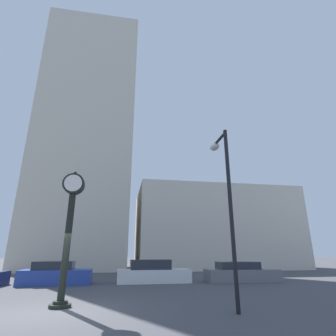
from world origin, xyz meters
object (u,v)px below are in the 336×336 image
street_clock (69,225)px  car_white (153,273)px  car_blue (56,274)px  car_grey (240,273)px  street_lamp_right (225,186)px

street_clock → car_white: bearing=61.4°
car_blue → car_grey: car_blue is taller
street_clock → car_white: street_clock is taller
car_blue → street_lamp_right: bearing=-52.6°
street_clock → car_white: size_ratio=1.06×
car_white → car_grey: car_white is taller
car_blue → street_lamp_right: (7.50, -9.03, 3.62)m
street_clock → car_white: 8.86m
car_blue → street_lamp_right: street_lamp_right is taller
car_grey → street_lamp_right: street_lamp_right is taller
street_clock → street_lamp_right: size_ratio=0.79×
car_blue → car_grey: size_ratio=0.87×
street_clock → car_blue: (-1.81, 7.42, -2.26)m
street_lamp_right → car_white: bearing=99.9°
street_clock → car_grey: bearing=35.5°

